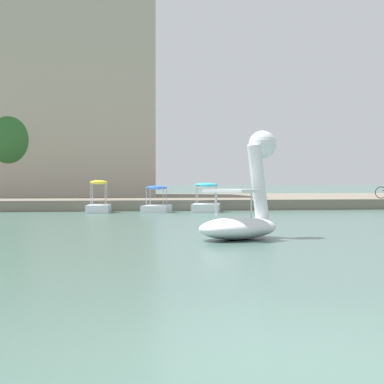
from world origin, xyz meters
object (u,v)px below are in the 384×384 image
object	(u,v)px
swan_boat	(244,208)
pedal_boat_yellow	(99,204)
pedal_boat_blue	(157,204)
tree_broadleaf_right	(13,142)
pedal_boat_cyan	(206,203)

from	to	relation	value
swan_boat	pedal_boat_yellow	size ratio (longest dim) A/B	1.36
pedal_boat_yellow	swan_boat	bearing A→B (deg)	-77.37
pedal_boat_blue	pedal_boat_yellow	xyz separation A→B (m)	(-2.77, 0.11, -0.01)
tree_broadleaf_right	pedal_boat_yellow	bearing A→B (deg)	-63.62
swan_boat	pedal_boat_blue	size ratio (longest dim) A/B	1.27
pedal_boat_blue	tree_broadleaf_right	distance (m)	13.49
swan_boat	pedal_boat_yellow	distance (m)	15.57
pedal_boat_blue	pedal_boat_cyan	bearing A→B (deg)	-0.18
swan_boat	pedal_boat_blue	bearing A→B (deg)	92.40
swan_boat	pedal_boat_cyan	distance (m)	15.18
swan_boat	tree_broadleaf_right	world-z (taller)	tree_broadleaf_right
swan_boat	pedal_boat_blue	xyz separation A→B (m)	(-0.63, 15.08, -0.36)
pedal_boat_cyan	pedal_boat_blue	distance (m)	2.44
pedal_boat_blue	tree_broadleaf_right	size ratio (longest dim) A/B	0.40
swan_boat	pedal_boat_blue	world-z (taller)	swan_boat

